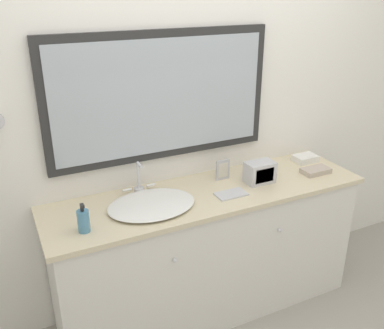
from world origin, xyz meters
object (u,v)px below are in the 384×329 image
at_px(appliance_box, 260,172).
at_px(picture_frame, 223,170).
at_px(soap_bottle, 83,221).
at_px(sink_basin, 151,204).

relative_size(appliance_box, picture_frame, 1.37).
xyz_separation_m(soap_bottle, appliance_box, (1.12, 0.09, 0.01)).
relative_size(sink_basin, soap_bottle, 3.14).
relative_size(sink_basin, picture_frame, 3.78).
height_order(sink_basin, soap_bottle, sink_basin).
bearing_deg(soap_bottle, picture_frame, 13.96).
distance_m(appliance_box, picture_frame, 0.23).
bearing_deg(appliance_box, picture_frame, 143.39).
xyz_separation_m(appliance_box, picture_frame, (-0.19, 0.14, -0.00)).
distance_m(soap_bottle, picture_frame, 0.96).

